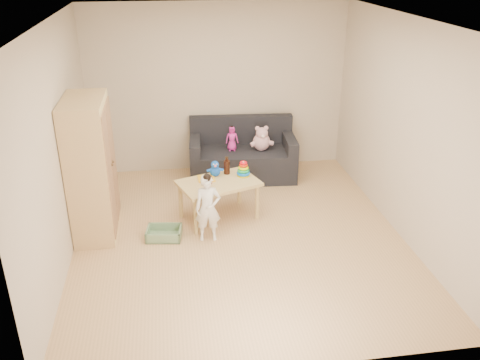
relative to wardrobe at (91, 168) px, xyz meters
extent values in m
plane|color=tan|center=(1.75, -0.41, -0.86)|extent=(4.50, 4.50, 0.00)
plane|color=white|center=(1.75, -0.41, 1.74)|extent=(4.50, 4.50, 0.00)
plane|color=#C2B19C|center=(1.75, 1.84, 0.44)|extent=(4.00, 0.00, 4.00)
plane|color=#C2B19C|center=(1.75, -2.66, 0.44)|extent=(4.00, 0.00, 4.00)
plane|color=#C2B19C|center=(-0.25, -0.41, 0.44)|extent=(0.00, 4.50, 4.50)
plane|color=#C2B19C|center=(3.75, -0.41, 0.44)|extent=(0.00, 4.50, 4.50)
cube|color=#E9CB80|center=(0.00, 0.00, 0.00)|extent=(0.48, 0.95, 1.72)
cube|color=black|center=(2.07, 1.37, -0.63)|extent=(1.67, 0.92, 0.45)
cube|color=tan|center=(1.56, 0.09, -0.60)|extent=(1.15, 0.93, 0.53)
imported|color=white|center=(1.37, -0.42, -0.44)|extent=(0.32, 0.22, 0.83)
imported|color=#EE2CAF|center=(1.91, 1.37, -0.22)|extent=(0.19, 0.13, 0.37)
cylinder|color=#CCBC0A|center=(1.90, 0.23, -0.32)|extent=(0.17, 0.17, 0.02)
cylinder|color=silver|center=(1.90, 0.23, -0.22)|extent=(0.02, 0.02, 0.20)
torus|color=blue|center=(1.90, 0.23, -0.29)|extent=(0.18, 0.18, 0.04)
torus|color=green|center=(1.90, 0.23, -0.25)|extent=(0.16, 0.16, 0.04)
torus|color=#C0E80C|center=(1.90, 0.23, -0.22)|extent=(0.14, 0.14, 0.04)
torus|color=red|center=(1.90, 0.23, -0.18)|extent=(0.12, 0.12, 0.04)
torus|color=red|center=(1.90, 0.23, -0.15)|extent=(0.10, 0.10, 0.03)
cylinder|color=black|center=(1.70, 0.34, -0.24)|extent=(0.08, 0.08, 0.19)
cylinder|color=black|center=(1.70, 0.34, -0.13)|extent=(0.04, 0.04, 0.05)
cylinder|color=black|center=(1.70, 0.34, -0.10)|extent=(0.05, 0.05, 0.02)
cube|color=yellow|center=(1.41, 0.20, -0.32)|extent=(0.22, 0.22, 0.02)
camera|label=1|loc=(0.95, -5.84, 2.42)|focal=38.00mm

